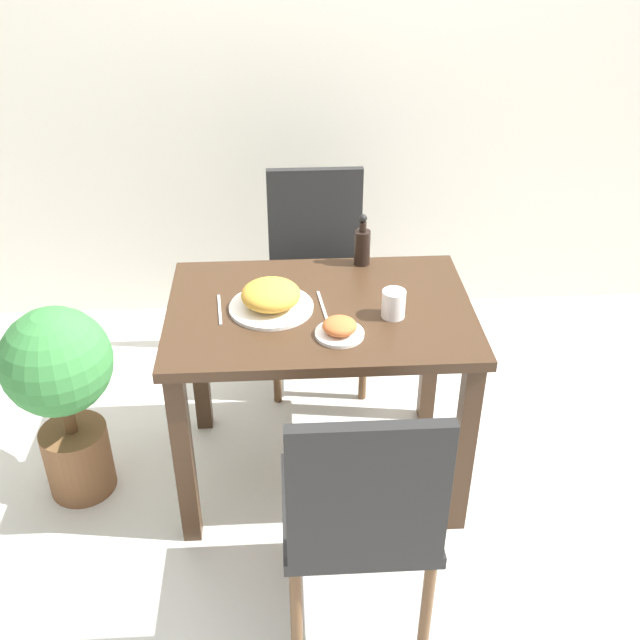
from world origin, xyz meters
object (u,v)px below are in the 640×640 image
at_px(sauce_bottle, 362,245).
at_px(chair_near, 361,511).
at_px(potted_plant_left, 62,385).
at_px(chair_far, 317,266).
at_px(food_plate, 271,298).
at_px(side_plate, 340,329).
at_px(drink_cup, 394,304).

bearing_deg(sauce_bottle, chair_near, -95.78).
xyz_separation_m(chair_near, potted_plant_left, (-0.94, 0.66, -0.04)).
distance_m(chair_far, food_plate, 0.76).
bearing_deg(side_plate, drink_cup, 29.59).
relative_size(chair_far, potted_plant_left, 1.19).
relative_size(chair_near, side_plate, 5.82).
height_order(chair_far, drink_cup, chair_far).
height_order(food_plate, sauce_bottle, sauce_bottle).
height_order(chair_near, sauce_bottle, sauce_bottle).
distance_m(chair_far, sauce_bottle, 0.51).
height_order(food_plate, drink_cup, food_plate).
height_order(chair_near, food_plate, chair_near).
height_order(chair_near, side_plate, chair_near).
xyz_separation_m(drink_cup, potted_plant_left, (-1.11, 0.03, -0.30)).
bearing_deg(chair_far, chair_near, -88.21).
height_order(side_plate, sauce_bottle, sauce_bottle).
relative_size(chair_far, food_plate, 3.23).
bearing_deg(drink_cup, chair_far, 105.19).
bearing_deg(potted_plant_left, drink_cup, -1.75).
relative_size(food_plate, potted_plant_left, 0.37).
distance_m(food_plate, potted_plant_left, 0.78).
distance_m(chair_near, food_plate, 0.77).
distance_m(drink_cup, sauce_bottle, 0.37).
height_order(food_plate, side_plate, food_plate).
xyz_separation_m(food_plate, potted_plant_left, (-0.72, -0.03, -0.30)).
distance_m(chair_far, side_plate, 0.89).
xyz_separation_m(chair_far, side_plate, (0.02, -0.86, 0.24)).
bearing_deg(food_plate, sauce_bottle, 42.24).
bearing_deg(potted_plant_left, chair_near, -34.88).
relative_size(chair_far, drink_cup, 9.68).
height_order(chair_far, side_plate, chair_far).
bearing_deg(chair_far, food_plate, -105.04).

